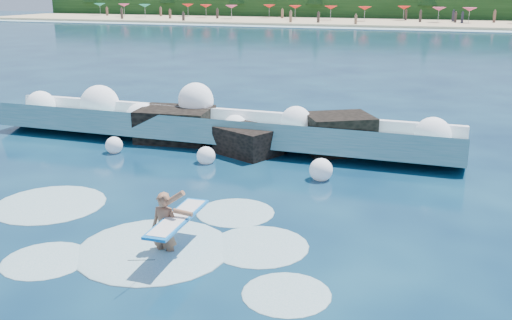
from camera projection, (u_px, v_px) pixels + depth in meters
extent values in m
plane|color=#071D38|center=(163.00, 230.00, 12.63)|extent=(200.00, 200.00, 0.00)
cube|color=tan|center=(417.00, 23.00, 83.10)|extent=(140.00, 20.00, 0.40)
cube|color=silver|center=(411.00, 29.00, 73.20)|extent=(140.00, 5.00, 0.08)
cube|color=black|center=(423.00, 5.00, 91.48)|extent=(140.00, 4.00, 5.00)
cube|color=teal|center=(216.00, 131.00, 19.60)|extent=(16.34, 2.49, 1.36)
cube|color=silver|center=(224.00, 115.00, 20.21)|extent=(16.34, 1.15, 0.64)
cube|color=black|center=(175.00, 127.00, 19.96)|extent=(2.67, 2.14, 1.33)
cube|color=black|center=(248.00, 143.00, 18.33)|extent=(2.28, 2.08, 1.03)
cube|color=black|center=(339.00, 137.00, 18.53)|extent=(2.60, 2.45, 1.44)
imported|color=#986447|center=(164.00, 230.00, 11.37)|extent=(0.58, 0.39, 1.55)
cube|color=blue|center=(178.00, 218.00, 11.25)|extent=(0.57, 2.14, 0.05)
cube|color=white|center=(178.00, 218.00, 11.25)|extent=(0.47, 1.96, 0.05)
cylinder|color=black|center=(142.00, 260.00, 10.25)|extent=(0.01, 0.91, 0.43)
sphere|color=white|center=(41.00, 105.00, 21.56)|extent=(1.07, 1.07, 1.07)
sphere|color=white|center=(100.00, 104.00, 21.22)|extent=(1.42, 1.42, 1.42)
sphere|color=white|center=(142.00, 119.00, 20.49)|extent=(1.20, 1.20, 1.20)
sphere|color=white|center=(196.00, 100.00, 20.26)|extent=(1.26, 1.26, 1.26)
sphere|color=white|center=(235.00, 127.00, 19.35)|extent=(0.86, 0.86, 0.86)
sphere|color=white|center=(296.00, 122.00, 18.64)|extent=(1.03, 1.03, 1.03)
sphere|color=white|center=(352.00, 131.00, 18.34)|extent=(0.88, 0.88, 0.88)
sphere|color=white|center=(433.00, 135.00, 17.14)|extent=(1.11, 1.11, 1.11)
sphere|color=white|center=(114.00, 145.00, 18.48)|extent=(0.56, 0.56, 0.56)
sphere|color=white|center=(206.00, 156.00, 17.43)|extent=(0.58, 0.58, 0.58)
sphere|color=white|center=(321.00, 170.00, 15.88)|extent=(0.66, 0.66, 0.66)
ellipsoid|color=silver|center=(153.00, 249.00, 11.70)|extent=(3.21, 3.21, 0.16)
ellipsoid|color=silver|center=(46.00, 260.00, 11.22)|extent=(1.72, 1.72, 0.09)
ellipsoid|color=silver|center=(259.00, 246.00, 11.84)|extent=(2.10, 2.10, 0.10)
ellipsoid|color=silver|center=(50.00, 204.00, 14.13)|extent=(2.76, 2.76, 0.14)
ellipsoid|color=silver|center=(235.00, 212.00, 13.61)|extent=(1.89, 1.89, 0.09)
ellipsoid|color=silver|center=(286.00, 294.00, 9.99)|extent=(1.60, 1.60, 0.08)
cone|color=#15856E|center=(100.00, 5.00, 102.02)|extent=(2.00, 2.00, 0.50)
cone|color=#C73A69|center=(124.00, 5.00, 99.27)|extent=(2.00, 2.00, 0.50)
cone|color=#15856E|center=(145.00, 6.00, 96.29)|extent=(2.00, 2.00, 0.50)
cone|color=red|center=(188.00, 5.00, 97.90)|extent=(2.00, 2.00, 0.50)
cone|color=red|center=(206.00, 6.00, 94.57)|extent=(2.00, 2.00, 0.50)
cone|color=#C73A69|center=(231.00, 7.00, 91.11)|extent=(2.00, 2.00, 0.50)
cone|color=red|center=(269.00, 6.00, 93.66)|extent=(2.00, 2.00, 0.50)
cone|color=red|center=(295.00, 7.00, 89.94)|extent=(2.00, 2.00, 0.50)
cone|color=red|center=(331.00, 8.00, 87.33)|extent=(2.00, 2.00, 0.50)
cone|color=red|center=(365.00, 8.00, 84.49)|extent=(2.00, 2.00, 0.50)
cone|color=red|center=(404.00, 8.00, 86.73)|extent=(2.00, 2.00, 0.50)
cone|color=#C73A69|center=(439.00, 9.00, 81.49)|extent=(2.00, 2.00, 0.50)
cone|color=#C73A69|center=(470.00, 9.00, 80.06)|extent=(2.00, 2.00, 0.50)
cube|color=#3F332D|center=(261.00, 15.00, 87.97)|extent=(0.35, 0.22, 1.43)
cube|color=#8C664C|center=(163.00, 13.00, 95.00)|extent=(0.35, 0.22, 1.47)
cube|color=#262633|center=(266.00, 14.00, 91.22)|extent=(0.35, 0.22, 1.45)
cube|color=brown|center=(161.00, 12.00, 98.93)|extent=(0.35, 0.22, 1.48)
cube|color=#3F332D|center=(70.00, 16.00, 90.46)|extent=(0.35, 0.22, 1.52)
cube|color=#8C664C|center=(160.00, 12.00, 96.66)|extent=(0.35, 0.22, 1.47)
cube|color=#262633|center=(326.00, 16.00, 85.36)|extent=(0.35, 0.22, 1.45)
cube|color=brown|center=(494.00, 17.00, 80.74)|extent=(0.35, 0.22, 1.55)
cube|color=#262633|center=(107.00, 11.00, 101.01)|extent=(0.35, 0.22, 1.48)
cube|color=brown|center=(497.00, 17.00, 81.33)|extent=(0.35, 0.22, 1.42)
cube|color=#3F332D|center=(182.00, 12.00, 97.25)|extent=(0.35, 0.22, 1.43)
cube|color=#8C664C|center=(281.00, 17.00, 83.30)|extent=(0.35, 0.22, 1.43)
cube|color=#262633|center=(272.00, 20.00, 80.80)|extent=(0.35, 0.22, 1.36)
cube|color=brown|center=(183.00, 18.00, 86.04)|extent=(0.35, 0.22, 1.38)
cube|color=#8C664C|center=(472.00, 16.00, 83.37)|extent=(0.35, 0.22, 1.62)
cube|color=#262633|center=(188.00, 18.00, 85.68)|extent=(0.35, 0.22, 1.53)
cube|color=brown|center=(112.00, 17.00, 88.23)|extent=(0.35, 0.22, 1.54)
cube|color=#8C664C|center=(191.00, 14.00, 90.49)|extent=(0.35, 0.22, 1.52)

